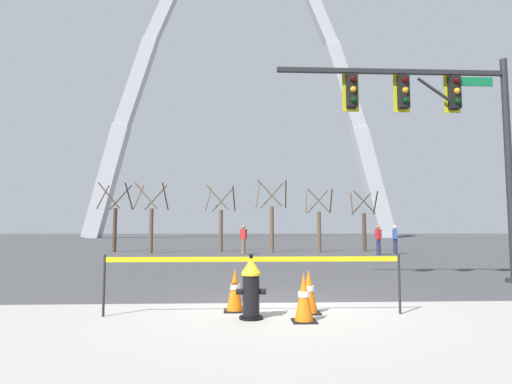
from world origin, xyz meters
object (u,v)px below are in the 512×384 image
Objects in this scene: traffic_signal_gantry at (443,121)px; traffic_cone_by_hydrant at (235,290)px; traffic_cone_curb_edge at (309,292)px; monument_arch at (242,92)px; pedestrian_walking_left at (378,240)px; traffic_cone_mid_sidewalk at (304,298)px; pedestrian_standing_center at (395,239)px; pedestrian_walking_right at (243,239)px; fire_hydrant at (251,289)px.

traffic_cone_by_hydrant is at bearing -146.82° from traffic_signal_gantry.
traffic_cone_curb_edge is 6.98m from traffic_signal_gantry.
monument_arch reaches higher than pedestrian_walking_left.
traffic_cone_mid_sidewalk is 0.63m from traffic_cone_curb_edge.
traffic_cone_mid_sidewalk is at bearing -114.91° from pedestrian_standing_center.
traffic_cone_by_hydrant is at bearing 169.10° from traffic_cone_curb_edge.
traffic_signal_gantry reaches higher than traffic_cone_curb_edge.
traffic_signal_gantry is at bearing 44.75° from traffic_cone_mid_sidewalk.
pedestrian_walking_left and pedestrian_standing_center have the same top height.
pedestrian_walking_right is at bearing 92.82° from traffic_cone_curb_edge.
fire_hydrant is at bearing -67.21° from traffic_cone_by_hydrant.
traffic_cone_curb_edge is 0.46× the size of pedestrian_walking_left.
fire_hydrant is at bearing -141.39° from traffic_signal_gantry.
traffic_cone_mid_sidewalk is at bearing -112.30° from pedestrian_walking_left.
traffic_cone_by_hydrant is at bearing -90.73° from monument_arch.
traffic_signal_gantry is 59.33m from monument_arch.
monument_arch is at bearing 90.26° from traffic_cone_mid_sidewalk.
traffic_cone_by_hydrant is 1.33m from traffic_cone_mid_sidewalk.
traffic_cone_mid_sidewalk is 7.44m from traffic_signal_gantry.
monument_arch is at bearing 98.81° from pedestrian_walking_left.
monument_arch is at bearing 89.53° from pedestrian_walking_right.
traffic_cone_by_hydrant is 0.46× the size of pedestrian_standing_center.
traffic_cone_mid_sidewalk is 0.46× the size of pedestrian_walking_left.
pedestrian_walking_left is at bearing 63.40° from traffic_cone_by_hydrant.
pedestrian_standing_center is 1.00× the size of pedestrian_walking_right.
pedestrian_walking_right is at bearing 88.58° from traffic_cone_by_hydrant.
traffic_signal_gantry is 4.04× the size of pedestrian_standing_center.
traffic_cone_mid_sidewalk is 64.67m from monument_arch.
monument_arch is at bearing 94.88° from traffic_signal_gantry.
traffic_signal_gantry reaches higher than pedestrian_walking_right.
traffic_cone_mid_sidewalk is 0.11× the size of traffic_signal_gantry.
traffic_cone_mid_sidewalk is (1.03, -0.84, 0.00)m from traffic_cone_by_hydrant.
traffic_cone_by_hydrant is at bearing -116.60° from pedestrian_walking_left.
traffic_cone_curb_edge is at bearing -115.21° from pedestrian_standing_center.
traffic_cone_curb_edge is (1.21, -0.23, 0.00)m from traffic_cone_by_hydrant.
pedestrian_walking_right is (0.15, 16.83, 0.35)m from fire_hydrant.
monument_arch is 33.94× the size of pedestrian_walking_right.
fire_hydrant is 18.46m from pedestrian_standing_center.
traffic_cone_mid_sidewalk is 18.33m from pedestrian_standing_center.
fire_hydrant is 64.40m from monument_arch.
fire_hydrant is 0.62× the size of pedestrian_standing_center.
traffic_cone_curb_edge is at bearing 73.55° from traffic_cone_mid_sidewalk.
pedestrian_standing_center is at bearing 60.99° from traffic_cone_by_hydrant.
traffic_cone_curb_edge is 0.01× the size of monument_arch.
traffic_signal_gantry is at bearing -67.87° from pedestrian_walking_right.
pedestrian_standing_center is (8.75, 15.78, 0.46)m from traffic_cone_by_hydrant.
fire_hydrant is 0.15× the size of traffic_signal_gantry.
pedestrian_walking_right is at bearing 92.12° from traffic_cone_mid_sidewalk.
fire_hydrant is at bearing -90.48° from monument_arch.
monument_arch is 33.94× the size of pedestrian_standing_center.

